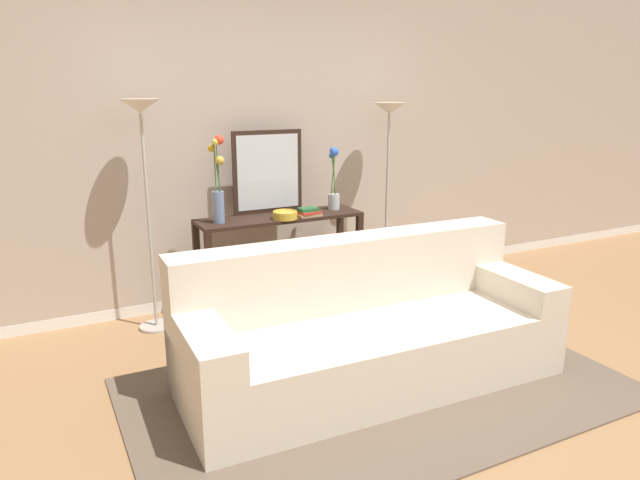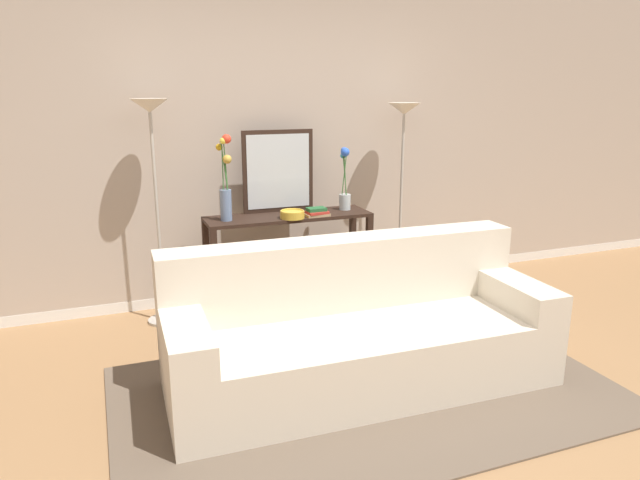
% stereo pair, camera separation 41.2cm
% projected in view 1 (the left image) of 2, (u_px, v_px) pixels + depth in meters
% --- Properties ---
extents(ground_plane, '(16.00, 16.00, 0.02)m').
position_uv_depth(ground_plane, '(401.00, 404.00, 3.47)').
color(ground_plane, '#9E754C').
extents(back_wall, '(12.00, 0.15, 2.88)m').
position_uv_depth(back_wall, '(261.00, 133.00, 4.96)').
color(back_wall, white).
rests_on(back_wall, ground).
extents(area_rug, '(3.01, 1.79, 0.01)m').
position_uv_depth(area_rug, '(380.00, 389.00, 3.61)').
color(area_rug, brown).
rests_on(area_rug, ground).
extents(couch, '(2.39, 0.94, 0.88)m').
position_uv_depth(couch, '(368.00, 333.00, 3.67)').
color(couch, beige).
rests_on(couch, ground).
extents(console_table, '(1.36, 0.39, 0.80)m').
position_uv_depth(console_table, '(280.00, 244.00, 4.81)').
color(console_table, black).
rests_on(console_table, ground).
extents(floor_lamp_left, '(0.28, 0.28, 1.73)m').
position_uv_depth(floor_lamp_left, '(143.00, 152.00, 4.19)').
color(floor_lamp_left, '#B7B2A8').
rests_on(floor_lamp_left, ground).
extents(floor_lamp_right, '(0.28, 0.28, 1.68)m').
position_uv_depth(floor_lamp_right, '(388.00, 144.00, 5.12)').
color(floor_lamp_right, '#B7B2A8').
rests_on(floor_lamp_right, ground).
extents(wall_mirror, '(0.60, 0.02, 0.68)m').
position_uv_depth(wall_mirror, '(268.00, 172.00, 4.79)').
color(wall_mirror, black).
rests_on(wall_mirror, console_table).
extents(vase_tall_flowers, '(0.11, 0.11, 0.67)m').
position_uv_depth(vase_tall_flowers, '(218.00, 187.00, 4.43)').
color(vase_tall_flowers, '#6B84AD').
rests_on(vase_tall_flowers, console_table).
extents(vase_short_flowers, '(0.10, 0.13, 0.53)m').
position_uv_depth(vase_short_flowers, '(334.00, 184.00, 4.94)').
color(vase_short_flowers, silver).
rests_on(vase_short_flowers, console_table).
extents(fruit_bowl, '(0.20, 0.20, 0.06)m').
position_uv_depth(fruit_bowl, '(285.00, 215.00, 4.63)').
color(fruit_bowl, gold).
rests_on(fruit_bowl, console_table).
extents(book_stack, '(0.20, 0.13, 0.07)m').
position_uv_depth(book_stack, '(309.00, 212.00, 4.72)').
color(book_stack, tan).
rests_on(book_stack, console_table).
extents(book_row_under_console, '(0.34, 0.17, 0.12)m').
position_uv_depth(book_row_under_console, '(238.00, 309.00, 4.77)').
color(book_row_under_console, '#236033').
rests_on(book_row_under_console, ground).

